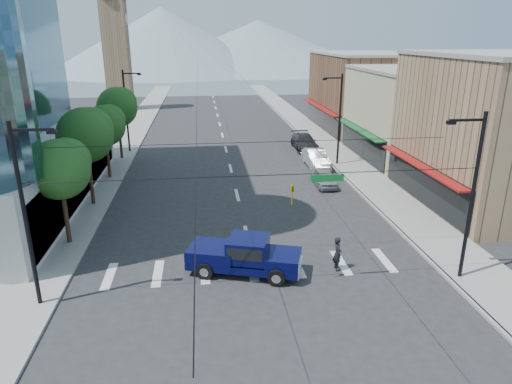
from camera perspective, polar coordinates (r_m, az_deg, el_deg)
ground at (r=24.77m, az=0.30°, el=-11.09°), size 160.00×160.00×0.00m
sidewalk_left at (r=63.19m, az=-15.34°, el=7.03°), size 4.00×120.00×0.15m
sidewalk_right at (r=64.21m, az=6.53°, el=7.76°), size 4.00×120.00×0.15m
shop_near at (r=39.26m, az=28.79°, el=6.50°), size 12.00×14.00×11.00m
shop_mid at (r=51.26m, az=19.74°, el=8.99°), size 12.00×14.00×9.00m
shop_far at (r=65.76m, az=13.65°, el=11.97°), size 12.00×18.00×10.00m
clock_tower at (r=84.43m, az=-17.06°, el=16.98°), size 4.80×4.80×20.40m
mountain_left at (r=171.72m, az=-11.58°, el=18.13°), size 80.00×80.00×22.00m
mountain_right at (r=182.72m, az=0.26°, el=17.89°), size 90.00×90.00×18.00m
tree_near at (r=29.57m, az=-23.12°, el=2.89°), size 3.65×3.64×6.71m
tree_midnear at (r=36.03m, az=-20.34°, el=6.88°), size 4.09×4.09×7.52m
tree_midfar at (r=42.86m, az=-18.23°, el=8.06°), size 3.65×3.64×6.71m
tree_far at (r=49.56m, az=-16.82°, el=10.27°), size 4.09×4.09×7.52m
signal_rig at (r=21.90m, az=1.15°, el=-1.80°), size 21.80×0.20×9.00m
lamp_pole_nw at (r=52.42m, az=-15.81°, el=10.07°), size 2.00×0.25×9.00m
lamp_pole_ne at (r=45.90m, az=10.27°, el=9.30°), size 2.00×0.25×9.00m
pickup_truck at (r=25.09m, az=-1.54°, el=-7.83°), size 6.57×3.94×2.11m
pedestrian at (r=25.84m, az=10.13°, el=-7.58°), size 0.48×0.72×1.98m
parked_car_near at (r=40.07m, az=8.53°, el=1.79°), size 1.78×4.26×1.44m
parked_car_mid at (r=45.79m, az=7.52°, el=4.19°), size 1.87×5.24×1.72m
parked_car_far at (r=52.93m, az=6.06°, el=6.25°), size 2.43×5.92×1.72m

